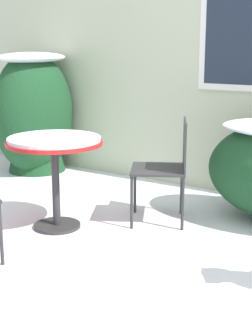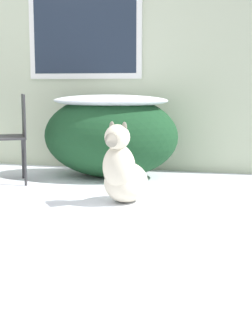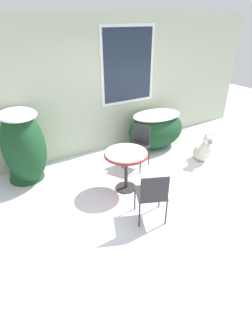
{
  "view_description": "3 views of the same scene",
  "coord_description": "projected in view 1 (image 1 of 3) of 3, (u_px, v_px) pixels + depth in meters",
  "views": [
    {
      "loc": [
        2.07,
        -2.49,
        1.47
      ],
      "look_at": [
        0.0,
        0.6,
        0.55
      ],
      "focal_mm": 55.0,
      "sensor_mm": 36.0,
      "label": 1
    },
    {
      "loc": [
        2.42,
        -3.42,
        0.95
      ],
      "look_at": [
        1.38,
        0.55,
        0.28
      ],
      "focal_mm": 55.0,
      "sensor_mm": 36.0,
      "label": 2
    },
    {
      "loc": [
        -2.66,
        -2.92,
        2.75
      ],
      "look_at": [
        -0.59,
        0.47,
        0.43
      ],
      "focal_mm": 28.0,
      "sensor_mm": 36.0,
      "label": 3
    }
  ],
  "objects": [
    {
      "name": "ground_plane",
      "position": [
        77.0,
        264.0,
        3.48
      ],
      "size": [
        16.0,
        16.0,
        0.0
      ],
      "primitive_type": "plane",
      "color": "white"
    },
    {
      "name": "patio_table",
      "position": [
        55.0,
        152.0,
        4.03
      ],
      "size": [
        0.76,
        0.76,
        0.74
      ],
      "color": "#2D2D30",
      "rests_on": "ground_plane"
    },
    {
      "name": "shrub_left",
      "position": [
        33.0,
        110.0,
        5.78
      ],
      "size": [
        0.77,
        1.02,
        1.36
      ],
      "color": "#194223",
      "rests_on": "ground_plane"
    },
    {
      "name": "house_wall",
      "position": [
        222.0,
        46.0,
        4.9
      ],
      "size": [
        8.0,
        0.1,
        2.79
      ],
      "color": "#B2BC9E",
      "rests_on": "ground_plane"
    },
    {
      "name": "evergreen_bush",
      "position": [
        35.0,
        114.0,
        5.87
      ],
      "size": [
        0.66,
        0.66,
        1.33
      ],
      "color": "#194223",
      "rests_on": "ground_plane"
    },
    {
      "name": "patio_chair_near_table",
      "position": [
        167.0,
        165.0,
        4.21
      ],
      "size": [
        0.6,
        0.6,
        0.86
      ],
      "rotation": [
        0.0,
        0.0,
        -1.06
      ],
      "color": "#2D2D30",
      "rests_on": "ground_plane"
    }
  ]
}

